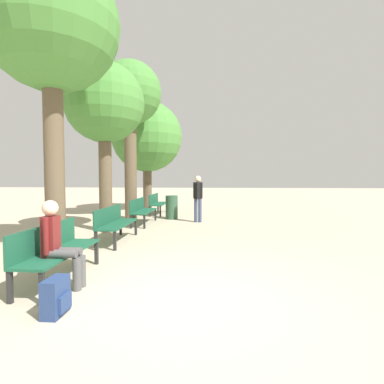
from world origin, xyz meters
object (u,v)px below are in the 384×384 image
at_px(bench_row_0, 55,248).
at_px(person_seated, 59,241).
at_px(tree_row_1, 104,105).
at_px(bench_row_1, 114,221).
at_px(bench_row_3, 157,202).
at_px(tree_row_2, 130,97).
at_px(backpack, 56,297).
at_px(trash_bin, 172,207).
at_px(tree_row_3, 147,137).
at_px(tree_row_0, 51,27).
at_px(pedestrian_near, 198,196).
at_px(bench_row_2, 141,209).

relative_size(bench_row_0, person_seated, 1.44).
relative_size(bench_row_0, tree_row_1, 0.37).
xyz_separation_m(bench_row_1, tree_row_1, (-0.73, 1.41, 3.23)).
bearing_deg(person_seated, tree_row_1, 102.10).
height_order(bench_row_3, tree_row_2, tree_row_2).
bearing_deg(backpack, tree_row_2, 99.68).
height_order(bench_row_0, tree_row_1, tree_row_1).
distance_m(bench_row_1, trash_bin, 4.23).
bearing_deg(bench_row_0, tree_row_1, 99.85).
relative_size(tree_row_3, trash_bin, 5.82).
bearing_deg(tree_row_0, backpack, -61.41).
distance_m(bench_row_1, person_seated, 3.15).
xyz_separation_m(bench_row_0, backpack, (0.65, -1.15, -0.30)).
relative_size(tree_row_0, tree_row_1, 1.21).
xyz_separation_m(bench_row_0, bench_row_1, (0.00, 2.81, 0.00)).
xyz_separation_m(tree_row_2, backpack, (1.38, -8.09, -4.48)).
relative_size(bench_row_3, pedestrian_near, 1.12).
relative_size(bench_row_1, tree_row_2, 0.31).
distance_m(bench_row_1, bench_row_2, 2.81).
height_order(tree_row_3, person_seated, tree_row_3).
height_order(tree_row_2, backpack, tree_row_2).
xyz_separation_m(bench_row_3, tree_row_1, (-0.73, -4.21, 3.23)).
bearing_deg(bench_row_1, backpack, -80.75).
bearing_deg(backpack, bench_row_0, 119.25).
distance_m(bench_row_2, bench_row_3, 2.81).
height_order(bench_row_2, person_seated, person_seated).
distance_m(bench_row_3, person_seated, 8.76).
bearing_deg(tree_row_0, bench_row_3, 84.07).
height_order(bench_row_2, trash_bin, trash_bin).
bearing_deg(tree_row_0, tree_row_1, 90.00).
bearing_deg(tree_row_0, pedestrian_near, 61.15).
bearing_deg(tree_row_1, bench_row_2, 62.40).
xyz_separation_m(bench_row_3, person_seated, (0.24, -8.76, 0.17)).
relative_size(bench_row_3, tree_row_1, 0.37).
relative_size(bench_row_2, tree_row_2, 0.31).
bearing_deg(pedestrian_near, backpack, -99.86).
xyz_separation_m(bench_row_0, tree_row_1, (-0.73, 4.22, 3.23)).
xyz_separation_m(bench_row_2, pedestrian_near, (1.92, 0.58, 0.44)).
bearing_deg(tree_row_0, bench_row_1, 62.96).
relative_size(bench_row_3, tree_row_3, 0.35).
bearing_deg(person_seated, trash_bin, 85.08).
bearing_deg(bench_row_1, bench_row_3, 90.00).
relative_size(bench_row_0, bench_row_3, 1.00).
relative_size(bench_row_2, trash_bin, 2.06).
bearing_deg(bench_row_1, tree_row_2, 100.08).
height_order(bench_row_3, tree_row_1, tree_row_1).
xyz_separation_m(tree_row_2, tree_row_3, (-0.00, 2.90, -1.15)).
distance_m(tree_row_1, tree_row_3, 5.62).
distance_m(tree_row_1, backpack, 6.58).
xyz_separation_m(bench_row_2, trash_bin, (0.87, 1.33, -0.07)).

